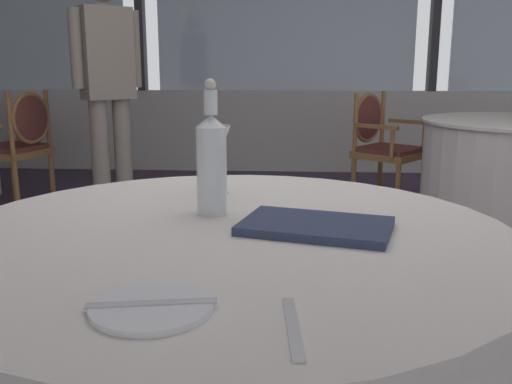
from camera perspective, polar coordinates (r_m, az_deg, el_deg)
name	(u,v)px	position (r m, az deg, el deg)	size (l,w,h in m)	color
ground_plane	(273,322)	(2.60, 1.73, -12.91)	(12.81, 12.81, 0.00)	#47384C
window_wall_far	(285,68)	(6.04, 2.92, 12.36)	(9.62, 0.14, 2.71)	beige
foreground_table	(228,381)	(1.44, -2.80, -18.42)	(1.31, 1.31, 0.76)	white
side_plate	(152,307)	(0.90, -10.40, -11.24)	(0.19, 0.19, 0.01)	white
butter_knife	(152,303)	(0.90, -10.41, -10.94)	(0.20, 0.02, 0.00)	silver
dinner_fork	(293,327)	(0.83, 3.73, -13.33)	(0.20, 0.02, 0.00)	silver
water_bottle	(212,161)	(1.40, -4.49, 3.11)	(0.08, 0.08, 0.33)	white
wine_glass	(217,146)	(1.62, -3.95, 4.60)	(0.08, 0.08, 0.20)	white
menu_book	(316,226)	(1.29, 6.05, -3.42)	(0.33, 0.21, 0.02)	#2D3856
dining_chair_0_0	(19,140)	(4.82, -22.65, 4.88)	(0.57, 0.62, 0.93)	olive
dining_chair_1_0	(381,140)	(4.70, 12.45, 5.13)	(0.65, 0.66, 0.90)	olive
diner_person_0	(108,78)	(4.38, -14.66, 11.01)	(0.43, 0.38, 1.78)	gray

